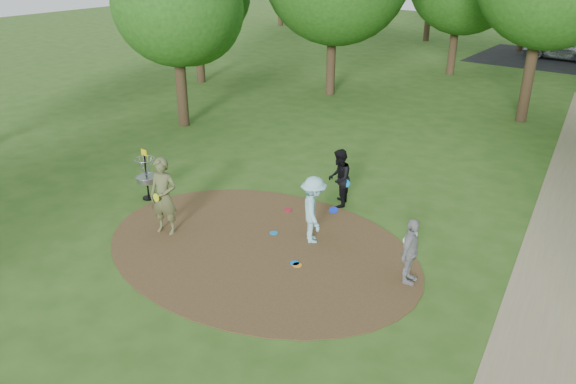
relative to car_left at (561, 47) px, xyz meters
The scene contains 13 objects.
ground 30.37m from the car_left, 89.91° to the right, with size 100.00×100.00×0.00m, color #2D5119.
dirt_clearing 30.37m from the car_left, 89.91° to the right, with size 8.40×8.40×0.02m, color #47301C.
footpath 29.12m from the car_left, 77.01° to the right, with size 2.00×40.00×0.01m, color #8C7A5B.
player_observer_with_disc 31.27m from the car_left, 94.44° to the right, with size 0.87×0.70×2.07m.
player_throwing_with_disc 29.27m from the car_left, 88.22° to the right, with size 1.30×1.27×1.75m.
player_walking_with_disc 27.09m from the car_left, 89.37° to the right, with size 0.92×1.01×1.70m.
player_waiting_with_disc 29.76m from the car_left, 82.90° to the right, with size 0.49×0.95×1.56m.
disc_ground_cyan 29.58m from the car_left, 90.22° to the right, with size 0.22×0.22×0.02m, color #1879C5.
disc_ground_blue 30.48m from the car_left, 87.71° to the right, with size 0.22×0.22×0.02m, color blue.
disc_ground_red 28.29m from the car_left, 91.28° to the right, with size 0.22×0.22×0.02m, color red.
car_left is the anchor object (origin of this frame).
disc_ground_orange 30.52m from the car_left, 87.54° to the right, with size 0.22×0.22×0.02m, color orange.
disc_golf_basket 30.39m from the car_left, 98.43° to the right, with size 0.63×0.63×1.54m.
Camera 1 is at (7.90, -9.30, 7.01)m, focal length 35.00 mm.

